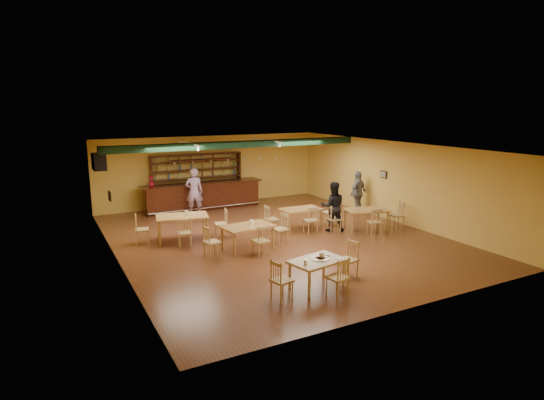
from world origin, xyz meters
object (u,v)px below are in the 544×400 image
dining_table_a (183,228)px  patron_right_a (333,206)px  bar_counter (203,196)px  patron_bar (194,192)px  dining_table_c (248,238)px  near_table (317,273)px  dining_table_b (301,218)px  dining_table_d (366,219)px

dining_table_a → patron_right_a: (4.95, -1.34, 0.46)m
bar_counter → dining_table_a: 4.47m
patron_bar → bar_counter: bearing=-114.9°
dining_table_c → near_table: 3.42m
dining_table_c → patron_right_a: (3.50, 0.54, 0.49)m
bar_counter → near_table: 9.25m
dining_table_b → patron_right_a: 1.24m
dining_table_b → dining_table_d: bearing=-30.5°
dining_table_b → patron_bar: size_ratio=0.76×
dining_table_d → patron_bar: 6.78m
dining_table_a → dining_table_c: (1.46, -1.88, -0.03)m
dining_table_a → patron_bar: (1.44, 3.14, 0.53)m
dining_table_b → patron_right_a: bearing=-43.0°
dining_table_a → patron_bar: size_ratio=0.87×
dining_table_a → dining_table_b: dining_table_a is taller
dining_table_a → dining_table_c: dining_table_a is taller
dining_table_a → patron_right_a: size_ratio=0.94×
patron_bar → dining_table_b: bearing=138.6°
dining_table_c → patron_right_a: patron_right_a is taller
dining_table_d → dining_table_a: bearing=179.2°
bar_counter → dining_table_c: (-0.60, -5.84, -0.19)m
dining_table_b → dining_table_c: dining_table_c is taller
near_table → patron_right_a: patron_right_a is taller
dining_table_b → dining_table_d: 2.28m
dining_table_b → dining_table_d: dining_table_d is taller
bar_counter → patron_right_a: patron_right_a is taller
patron_bar → patron_right_a: (3.52, -4.47, -0.08)m
dining_table_b → patron_bar: (-2.72, 3.67, 0.59)m
dining_table_a → patron_right_a: patron_right_a is taller
dining_table_d → dining_table_c: bearing=-163.2°
dining_table_c → patron_right_a: size_ratio=0.88×
patron_right_a → patron_bar: bearing=-24.7°
patron_bar → patron_right_a: patron_bar is taller
bar_counter → dining_table_d: 7.00m
dining_table_b → dining_table_c: size_ratio=0.94×
bar_counter → patron_bar: bearing=-126.9°
bar_counter → patron_right_a: size_ratio=2.96×
bar_counter → dining_table_d: bearing=-54.9°
dining_table_b → patron_bar: 4.61m
dining_table_c → bar_counter: bearing=77.0°
patron_bar → dining_table_c: bearing=102.3°
dining_table_d → patron_right_a: (-1.12, 0.43, 0.50)m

